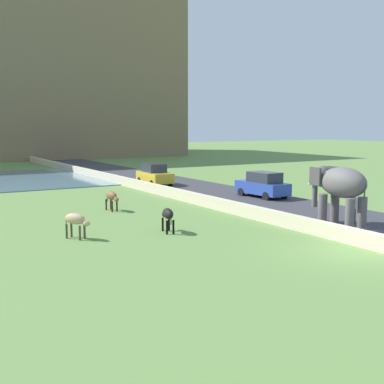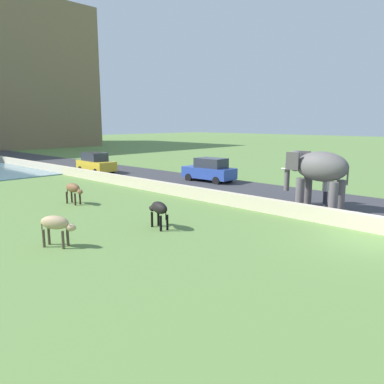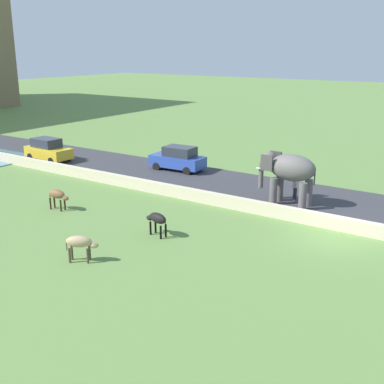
{
  "view_description": "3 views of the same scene",
  "coord_description": "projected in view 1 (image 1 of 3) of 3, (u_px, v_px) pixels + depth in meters",
  "views": [
    {
      "loc": [
        -15.42,
        -13.7,
        5.05
      ],
      "look_at": [
        -2.27,
        8.36,
        1.62
      ],
      "focal_mm": 47.65,
      "sensor_mm": 36.0,
      "label": 1
    },
    {
      "loc": [
        -14.64,
        -4.52,
        4.42
      ],
      "look_at": [
        -1.69,
        7.67,
        1.11
      ],
      "focal_mm": 35.29,
      "sensor_mm": 36.0,
      "label": 2
    },
    {
      "loc": [
        -21.57,
        -6.54,
        8.69
      ],
      "look_at": [
        -1.22,
        7.19,
        1.38
      ],
      "focal_mm": 45.73,
      "sensor_mm": 36.0,
      "label": 3
    }
  ],
  "objects": [
    {
      "name": "ground_plane",
      "position": [
        349.0,
        253.0,
        20.16
      ],
      "size": [
        220.0,
        220.0,
        0.0
      ],
      "primitive_type": "plane",
      "color": "#608442"
    },
    {
      "name": "road_surface",
      "position": [
        196.0,
        189.0,
        39.72
      ],
      "size": [
        7.0,
        120.0,
        0.06
      ],
      "primitive_type": "cube",
      "color": "#38383D",
      "rests_on": "ground"
    },
    {
      "name": "barrier_wall",
      "position": [
        164.0,
        191.0,
        36.05
      ],
      "size": [
        0.4,
        110.0,
        0.69
      ],
      "primitive_type": "cube",
      "color": "beige",
      "rests_on": "ground"
    },
    {
      "name": "elephant",
      "position": [
        339.0,
        186.0,
        24.88
      ],
      "size": [
        1.41,
        3.47,
        2.99
      ],
      "color": "#605B5B",
      "rests_on": "ground"
    },
    {
      "name": "person_beside_elephant",
      "position": [
        354.0,
        208.0,
        25.44
      ],
      "size": [
        0.36,
        0.22,
        1.63
      ],
      "color": "#33333D",
      "rests_on": "ground"
    },
    {
      "name": "car_yellow",
      "position": [
        154.0,
        175.0,
        42.23
      ],
      "size": [
        1.92,
        4.06,
        1.8
      ],
      "color": "gold",
      "rests_on": "ground"
    },
    {
      "name": "car_blue",
      "position": [
        263.0,
        185.0,
        35.02
      ],
      "size": [
        1.94,
        4.08,
        1.8
      ],
      "color": "#2D4CA8",
      "rests_on": "ground"
    },
    {
      "name": "cow_black",
      "position": [
        168.0,
        215.0,
        23.83
      ],
      "size": [
        0.67,
        1.42,
        1.15
      ],
      "color": "black",
      "rests_on": "ground"
    },
    {
      "name": "cow_brown",
      "position": [
        112.0,
        197.0,
        29.76
      ],
      "size": [
        0.53,
        1.41,
        1.15
      ],
      "color": "brown",
      "rests_on": "ground"
    },
    {
      "name": "cow_tan",
      "position": [
        76.0,
        220.0,
        22.47
      ],
      "size": [
        0.98,
        1.37,
        1.15
      ],
      "color": "tan",
      "rests_on": "ground"
    }
  ]
}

